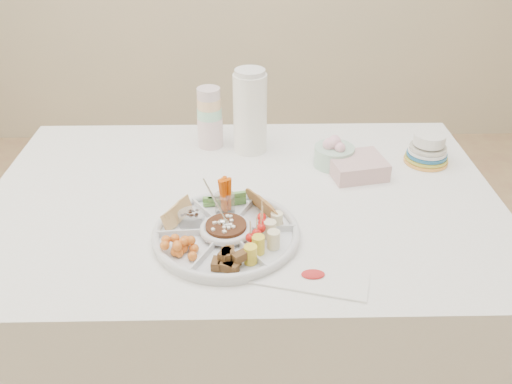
{
  "coord_description": "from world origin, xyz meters",
  "views": [
    {
      "loc": [
        0.01,
        -1.37,
        1.61
      ],
      "look_at": [
        0.04,
        -0.11,
        0.84
      ],
      "focal_mm": 38.0,
      "sensor_mm": 36.0,
      "label": 1
    }
  ],
  "objects_px": {
    "dining_table": "(244,292)",
    "plate_stack": "(428,150)",
    "party_tray": "(226,231)",
    "thermos": "(250,110)"
  },
  "relations": [
    {
      "from": "party_tray",
      "to": "plate_stack",
      "type": "bearing_deg",
      "value": 32.49
    },
    {
      "from": "party_tray",
      "to": "thermos",
      "type": "relative_size",
      "value": 1.31
    },
    {
      "from": "dining_table",
      "to": "plate_stack",
      "type": "distance_m",
      "value": 0.76
    },
    {
      "from": "dining_table",
      "to": "plate_stack",
      "type": "bearing_deg",
      "value": 18.14
    },
    {
      "from": "thermos",
      "to": "plate_stack",
      "type": "distance_m",
      "value": 0.6
    },
    {
      "from": "dining_table",
      "to": "thermos",
      "type": "height_order",
      "value": "thermos"
    },
    {
      "from": "dining_table",
      "to": "thermos",
      "type": "distance_m",
      "value": 0.6
    },
    {
      "from": "party_tray",
      "to": "thermos",
      "type": "distance_m",
      "value": 0.53
    },
    {
      "from": "party_tray",
      "to": "plate_stack",
      "type": "height_order",
      "value": "plate_stack"
    },
    {
      "from": "plate_stack",
      "to": "party_tray",
      "type": "bearing_deg",
      "value": -147.51
    }
  ]
}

